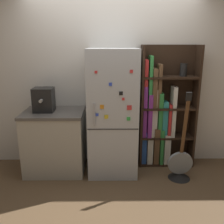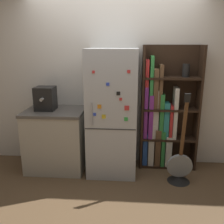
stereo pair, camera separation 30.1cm
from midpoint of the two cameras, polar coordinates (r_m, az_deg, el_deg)
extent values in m
plane|color=brown|center=(3.75, 2.29, -13.78)|extent=(16.00, 16.00, 0.00)
cube|color=white|center=(3.79, 2.77, 7.36)|extent=(8.00, 0.05, 2.60)
cube|color=silver|center=(3.52, 2.51, -0.17)|extent=(0.68, 0.67, 1.77)
cube|color=#333333|center=(3.24, 2.29, -3.99)|extent=(0.67, 0.01, 0.01)
cube|color=#B2B2B7|center=(3.18, -1.97, -0.57)|extent=(0.02, 0.02, 0.30)
cube|color=blue|center=(3.19, -1.29, -0.58)|extent=(0.04, 0.01, 0.04)
cube|color=yellow|center=(3.19, 0.81, -1.09)|extent=(0.05, 0.02, 0.05)
cube|color=green|center=(3.19, 5.92, -1.68)|extent=(0.05, 0.01, 0.05)
cube|color=red|center=(3.07, 6.69, 9.15)|extent=(0.04, 0.01, 0.04)
cube|color=black|center=(3.11, 4.24, 4.21)|extent=(0.05, 0.02, 0.05)
cube|color=red|center=(3.13, 4.76, 2.91)|extent=(0.03, 0.01, 0.03)
cube|color=red|center=(3.15, 6.13, 0.87)|extent=(0.06, 0.01, 0.06)
cube|color=orange|center=(3.16, -0.18, 1.22)|extent=(0.05, 0.01, 0.05)
cube|color=blue|center=(3.09, 1.83, 6.34)|extent=(0.04, 0.01, 0.04)
cube|color=red|center=(3.09, -1.45, 9.13)|extent=(0.03, 0.01, 0.03)
cube|color=black|center=(3.71, 9.25, 0.79)|extent=(0.03, 0.29, 1.81)
cube|color=black|center=(3.86, 21.09, 0.52)|extent=(0.03, 0.29, 1.81)
cube|color=black|center=(3.89, 14.94, 1.15)|extent=(0.83, 0.03, 1.81)
cube|color=black|center=(4.08, 14.39, -11.53)|extent=(0.77, 0.26, 0.03)
cube|color=black|center=(3.90, 14.82, -5.78)|extent=(0.77, 0.26, 0.03)
cube|color=black|center=(3.77, 15.29, 0.66)|extent=(0.77, 0.26, 0.03)
cube|color=black|center=(3.68, 15.79, 7.49)|extent=(0.77, 0.26, 0.03)
cube|color=#2D59B2|center=(3.93, 9.71, -8.07)|extent=(0.07, 0.21, 0.50)
cube|color=silver|center=(3.90, 11.09, -7.30)|extent=(0.08, 0.20, 0.63)
cube|color=brown|center=(3.92, 12.50, -7.70)|extent=(0.08, 0.21, 0.57)
cube|color=#338C3F|center=(3.94, 13.59, -7.80)|extent=(0.05, 0.24, 0.55)
cube|color=silver|center=(3.98, 14.77, -8.30)|extent=(0.09, 0.24, 0.47)
cube|color=purple|center=(3.73, 9.99, -0.01)|extent=(0.05, 0.22, 0.77)
cube|color=purple|center=(3.74, 11.07, -0.93)|extent=(0.06, 0.23, 0.65)
cube|color=silver|center=(3.76, 12.19, -0.40)|extent=(0.08, 0.20, 0.72)
cube|color=#338C3F|center=(3.77, 13.41, -0.85)|extent=(0.06, 0.21, 0.67)
cube|color=teal|center=(3.80, 14.45, -1.83)|extent=(0.08, 0.19, 0.53)
cube|color=red|center=(3.82, 15.38, -2.06)|extent=(0.04, 0.24, 0.50)
cube|color=silver|center=(3.79, 16.37, -0.24)|extent=(0.06, 0.22, 0.76)
cube|color=red|center=(3.64, 10.26, 6.28)|extent=(0.05, 0.22, 0.69)
cube|color=#338C3F|center=(3.65, 11.30, 6.64)|extent=(0.05, 0.24, 0.74)
cube|color=brown|center=(3.66, 12.26, 5.23)|extent=(0.07, 0.20, 0.57)
cube|color=brown|center=(3.68, 13.34, 5.67)|extent=(0.05, 0.21, 0.62)
cylinder|color=black|center=(3.71, 18.84, 8.95)|extent=(0.10, 0.10, 0.18)
cube|color=#BCB7A8|center=(3.80, -10.37, -6.47)|extent=(0.83, 0.65, 0.86)
cube|color=#5B5651|center=(3.65, -10.71, 0.12)|extent=(0.85, 0.67, 0.04)
cube|color=black|center=(3.65, -12.71, 3.03)|extent=(0.27, 0.25, 0.33)
cylinder|color=#A5A39E|center=(3.50, -13.45, 2.74)|extent=(0.04, 0.06, 0.04)
cone|color=black|center=(3.70, 17.29, -14.47)|extent=(0.31, 0.31, 0.06)
cylinder|color=gray|center=(3.61, 17.55, -11.70)|extent=(0.34, 0.09, 0.34)
cube|color=brown|center=(3.33, 18.59, -3.90)|extent=(0.04, 0.12, 0.74)
cube|color=black|center=(3.16, 19.50, 3.02)|extent=(0.07, 0.04, 0.11)
camera|label=1|loc=(0.15, -87.57, 0.67)|focal=40.00mm
camera|label=2|loc=(0.15, 92.43, -0.67)|focal=40.00mm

